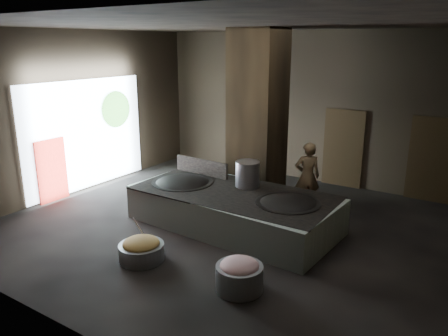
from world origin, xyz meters
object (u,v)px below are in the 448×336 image
Objects in this scene: cook at (307,176)px; meat_basin at (239,278)px; wok_right at (288,206)px; hearth_platform at (233,209)px; wok_left at (183,185)px; veg_basin at (142,252)px; stock_pot at (247,174)px.

cook reaches higher than meat_basin.
cook is at bearing 100.49° from wok_right.
hearth_platform reaches higher than meat_basin.
veg_basin is at bearing -70.82° from wok_left.
hearth_platform is 5.29× the size of veg_basin.
hearth_platform is 1.39m from wok_right.
stock_pot is 0.75× the size of meat_basin.
meat_basin is (0.20, -2.34, -0.52)m from wok_right.
wok_left is at bearing 143.24° from meat_basin.
wok_left is at bearing -158.20° from stock_pot.
meat_basin is at bearing 63.24° from cook.
stock_pot is 0.35× the size of cook.
hearth_platform is 5.72× the size of meat_basin.
cook is (-0.35, 1.89, 0.13)m from wok_right.
veg_basin is (0.82, -2.37, -0.59)m from wok_left.
hearth_platform is at bearing 124.11° from meat_basin.
veg_basin is at bearing -176.78° from meat_basin.
veg_basin is (-0.68, -2.97, -0.97)m from stock_pot.
wok_left is 2.80m from wok_right.
cook is at bearing 97.44° from meat_basin.
wok_left is 3.16m from cook.
wok_left reaches higher than hearth_platform.
veg_basin is at bearing -102.87° from stock_pot.
meat_basin is at bearing 3.22° from veg_basin.
wok_right is at bearing -21.04° from stock_pot.
wok_right is at bearing 5.24° from hearth_platform.
cook is (0.95, 1.39, -0.25)m from stock_pot.
wok_right is 1.44m from stock_pot.
wok_right is (1.35, 0.05, 0.34)m from hearth_platform.
hearth_platform is 2.23m from cook.
hearth_platform is 2.69× the size of cook.
cook is 4.71m from veg_basin.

